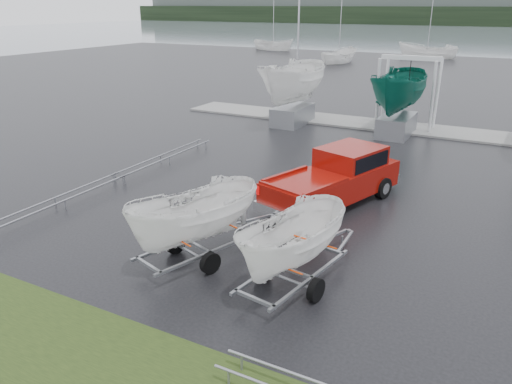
% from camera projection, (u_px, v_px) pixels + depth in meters
% --- Properties ---
extents(ground_plane, '(120.00, 120.00, 0.00)m').
position_uv_depth(ground_plane, '(349.00, 206.00, 17.89)').
color(ground_plane, black).
rests_on(ground_plane, ground).
extents(lake, '(300.00, 300.00, 0.00)m').
position_uv_depth(lake, '(505.00, 40.00, 100.49)').
color(lake, slate).
rests_on(lake, ground).
extents(dock, '(30.00, 3.00, 0.12)m').
position_uv_depth(dock, '(421.00, 129.00, 28.61)').
color(dock, gray).
rests_on(dock, ground).
extents(pickup_truck, '(3.66, 6.15, 1.94)m').
position_uv_depth(pickup_truck, '(338.00, 176.00, 17.94)').
color(pickup_truck, maroon).
rests_on(pickup_truck, ground).
extents(trailer_hitched, '(2.23, 3.79, 4.83)m').
position_uv_depth(trailer_hitched, '(194.00, 172.00, 13.19)').
color(trailer_hitched, gray).
rests_on(trailer_hitched, ground).
extents(trailer_parked, '(1.86, 3.75, 4.61)m').
position_uv_depth(trailer_parked, '(295.00, 196.00, 11.91)').
color(trailer_parked, gray).
rests_on(trailer_parked, ground).
extents(boat_hoist, '(3.30, 2.18, 4.12)m').
position_uv_depth(boat_hoist, '(409.00, 82.00, 28.09)').
color(boat_hoist, silver).
rests_on(boat_hoist, ground).
extents(keelboat_0, '(2.63, 3.20, 10.80)m').
position_uv_depth(keelboat_0, '(294.00, 52.00, 28.63)').
color(keelboat_0, gray).
rests_on(keelboat_0, ground).
extents(keelboat_1, '(2.46, 3.20, 7.65)m').
position_uv_depth(keelboat_1, '(403.00, 63.00, 26.20)').
color(keelboat_1, gray).
rests_on(keelboat_1, ground).
extents(mast_rack_0, '(0.56, 6.50, 0.06)m').
position_uv_depth(mast_rack_0, '(165.00, 156.00, 22.54)').
color(mast_rack_0, gray).
rests_on(mast_rack_0, ground).
extents(mast_rack_1, '(0.56, 6.50, 0.06)m').
position_uv_depth(mast_rack_1, '(60.00, 199.00, 17.59)').
color(mast_rack_1, gray).
rests_on(mast_rack_1, ground).
extents(moored_boat_0, '(3.09, 3.15, 11.52)m').
position_uv_depth(moored_boat_0, '(338.00, 63.00, 61.52)').
color(moored_boat_0, white).
rests_on(moored_boat_0, ground).
extents(moored_boat_1, '(3.25, 3.17, 11.94)m').
position_uv_depth(moored_boat_1, '(426.00, 58.00, 67.00)').
color(moored_boat_1, white).
rests_on(moored_boat_1, ground).
extents(moored_boat_4, '(3.13, 3.07, 11.59)m').
position_uv_depth(moored_boat_4, '(273.00, 50.00, 78.05)').
color(moored_boat_4, white).
rests_on(moored_boat_4, ground).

